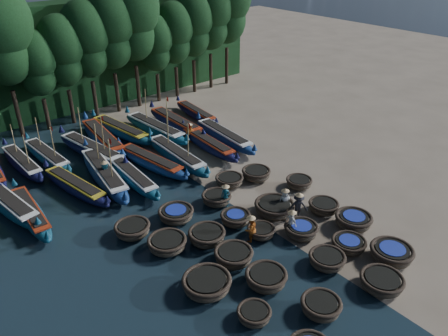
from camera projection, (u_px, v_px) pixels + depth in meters
ground at (235, 207)px, 28.01m from camera, size 120.00×120.00×0.00m
foliage_wall at (73, 57)px, 41.42m from camera, size 40.00×3.00×10.00m
coracle_2 at (321, 306)px, 20.02m from camera, size 2.04×2.04×0.77m
coracle_3 at (382, 282)px, 21.46m from camera, size 2.66×2.66×0.72m
coracle_4 at (391, 253)px, 23.23m from camera, size 2.33×2.33×0.84m
coracle_5 at (254, 314)px, 19.71m from camera, size 1.61×1.61×0.64m
coracle_6 at (266, 278)px, 21.62m from camera, size 2.14×2.14×0.81m
coracle_7 at (327, 260)px, 22.89m from camera, size 2.29×2.29×0.73m
coracle_8 at (349, 244)px, 24.13m from camera, size 2.01×2.01×0.63m
coracle_9 at (353, 220)px, 25.85m from camera, size 2.57×2.57×0.84m
coracle_10 at (207, 284)px, 21.26m from camera, size 2.51×2.51×0.83m
coracle_11 at (234, 256)px, 23.11m from camera, size 2.12×2.12×0.79m
coracle_12 at (261, 231)px, 25.12m from camera, size 1.88×1.88×0.64m
coracle_13 at (301, 230)px, 25.15m from camera, size 2.21×2.21×0.74m
coracle_14 at (324, 206)px, 27.29m from camera, size 2.10×2.10×0.72m
coracle_15 at (167, 243)px, 24.04m from camera, size 2.45×2.45×0.77m
coracle_16 at (207, 236)px, 24.60m from camera, size 2.33×2.33×0.80m
coracle_17 at (235, 218)px, 26.17m from camera, size 1.85×1.85×0.74m
coracle_18 at (274, 207)px, 27.08m from camera, size 3.05×3.05×0.84m
coracle_19 at (299, 182)px, 29.94m from camera, size 1.92×1.92×0.69m
coracle_20 at (132, 229)px, 25.19m from camera, size 2.09×2.09×0.77m
coracle_21 at (176, 214)px, 26.53m from camera, size 2.19×2.19×0.77m
coracle_22 at (217, 198)px, 28.13m from camera, size 2.33×2.33×0.73m
coracle_23 at (229, 180)px, 30.16m from camera, size 1.97×1.97×0.71m
coracle_24 at (256, 174)px, 30.89m from camera, size 2.38×2.38×0.78m
long_boat_0 at (8, 203)px, 27.39m from camera, size 2.64×8.43×1.50m
long_boat_1 at (30, 212)px, 26.58m from camera, size 1.69×7.40×1.30m
long_boat_2 at (75, 186)px, 29.29m from camera, size 2.55×7.54×1.34m
long_boat_3 at (104, 174)px, 30.54m from camera, size 2.94×9.13×3.92m
long_boat_4 at (132, 176)px, 30.42m from camera, size 1.76×7.72×1.36m
long_boat_5 at (151, 161)px, 32.34m from camera, size 2.61×7.93×1.41m
long_boat_6 at (176, 155)px, 33.14m from camera, size 1.84×8.57×3.64m
long_boat_7 at (208, 144)px, 35.02m from camera, size 1.79×7.87×1.39m
long_boat_8 at (224, 136)px, 36.27m from camera, size 2.12×8.40×1.48m
long_boat_10 at (22, 162)px, 32.25m from camera, size 1.58×7.54×3.20m
long_boat_11 at (47, 156)px, 33.19m from camera, size 1.85×7.76×3.30m
long_boat_12 at (92, 150)px, 33.89m from camera, size 2.96×8.76×3.77m
long_boat_13 at (103, 138)px, 35.73m from camera, size 2.59×9.13×1.62m
long_boat_14 at (120, 130)px, 37.33m from camera, size 2.60×8.41×1.49m
long_boat_15 at (155, 128)px, 37.58m from camera, size 2.24×8.90×3.79m
long_boat_16 at (176, 123)px, 38.69m from camera, size 1.71×8.75×1.54m
long_boat_17 at (196, 113)px, 41.01m from camera, size 1.94×7.26×1.28m
fisherman_0 at (285, 200)px, 27.22m from camera, size 0.88×0.77×1.72m
fisherman_1 at (225, 195)px, 27.55m from camera, size 0.63×0.69×1.78m
fisherman_2 at (251, 228)px, 24.53m from camera, size 0.86×0.71×1.84m
fisherman_3 at (298, 207)px, 26.35m from camera, size 1.34×1.18×2.00m
fisherman_4 at (291, 222)px, 25.15m from camera, size 0.52×0.94×1.72m
fisherman_5 at (105, 172)px, 30.19m from camera, size 1.13×1.61×1.88m
fisherman_6 at (190, 132)px, 36.16m from camera, size 0.93×0.80×1.82m
tree_5 at (36, 63)px, 36.06m from camera, size 3.68×3.68×8.68m
tree_6 at (62, 50)px, 37.04m from camera, size 4.09×4.09×9.65m
tree_7 at (86, 38)px, 38.01m from camera, size 4.51×4.51×10.63m
tree_8 at (109, 27)px, 38.98m from camera, size 4.92×4.92×11.60m
tree_9 at (131, 16)px, 39.95m from camera, size 5.34×5.34×12.58m
tree_10 at (155, 42)px, 42.54m from camera, size 3.68×3.68×8.68m
tree_11 at (174, 32)px, 43.51m from camera, size 4.09×4.09×9.65m
tree_12 at (192, 22)px, 44.48m from camera, size 4.51×4.51×10.63m
tree_13 at (210, 13)px, 45.46m from camera, size 4.92×4.92×11.60m
tree_14 at (227, 4)px, 46.43m from camera, size 5.34×5.34×12.58m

